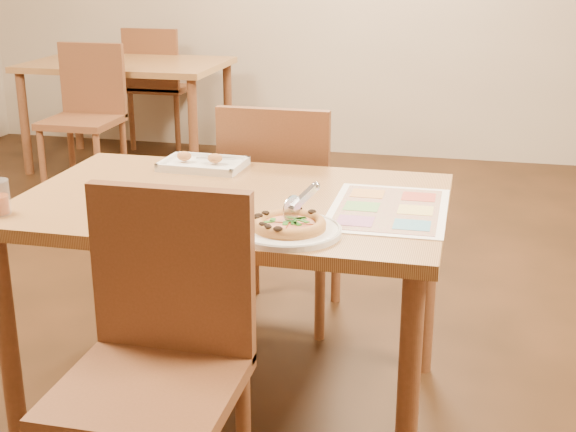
% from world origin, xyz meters
% --- Properties ---
extents(dining_table, '(1.30, 0.85, 0.72)m').
position_xyz_m(dining_table, '(0.00, 0.00, 0.63)').
color(dining_table, '#A57842').
rests_on(dining_table, ground).
extents(chair_near, '(0.42, 0.42, 0.47)m').
position_xyz_m(chair_near, '(0.00, -0.60, 0.57)').
color(chair_near, brown).
rests_on(chair_near, ground).
extents(chair_far, '(0.42, 0.42, 0.47)m').
position_xyz_m(chair_far, '(-0.00, 0.60, 0.57)').
color(chair_far, brown).
rests_on(chair_far, ground).
extents(bg_table, '(1.30, 0.85, 0.72)m').
position_xyz_m(bg_table, '(-1.60, 2.80, 0.63)').
color(bg_table, '#A57842').
rests_on(bg_table, ground).
extents(bg_chair_near, '(0.42, 0.42, 0.47)m').
position_xyz_m(bg_chair_near, '(-1.60, 2.20, 0.57)').
color(bg_chair_near, brown).
rests_on(bg_chair_near, ground).
extents(bg_chair_far, '(0.42, 0.42, 0.47)m').
position_xyz_m(bg_chair_far, '(-1.60, 3.30, 0.57)').
color(bg_chair_far, brown).
rests_on(bg_chair_far, ground).
extents(plate, '(0.32, 0.32, 0.02)m').
position_xyz_m(plate, '(0.24, -0.28, 0.73)').
color(plate, silver).
rests_on(plate, dining_table).
extents(pizza, '(0.20, 0.20, 0.03)m').
position_xyz_m(pizza, '(0.25, -0.28, 0.75)').
color(pizza, '#D48F48').
rests_on(pizza, plate).
extents(pizza_cutter, '(0.07, 0.13, 0.08)m').
position_xyz_m(pizza_cutter, '(0.27, -0.23, 0.80)').
color(pizza_cutter, silver).
rests_on(pizza_cutter, pizza).
extents(appetizer_tray, '(0.29, 0.20, 0.05)m').
position_xyz_m(appetizer_tray, '(-0.20, 0.31, 0.73)').
color(appetizer_tray, silver).
rests_on(appetizer_tray, dining_table).
extents(menu, '(0.34, 0.47, 0.00)m').
position_xyz_m(menu, '(0.48, -0.01, 0.72)').
color(menu, white).
rests_on(menu, dining_table).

